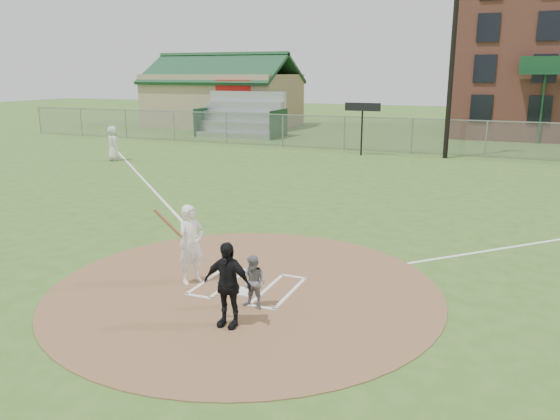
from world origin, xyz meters
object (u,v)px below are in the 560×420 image
at_px(home_plate, 244,292).
at_px(batter_at_plate, 191,244).
at_px(ondeck_player, 113,143).
at_px(umpire, 227,284).
at_px(catcher, 254,282).

bearing_deg(home_plate, batter_at_plate, 175.92).
distance_m(ondeck_player, batter_at_plate, 18.73).
height_order(home_plate, umpire, umpire).
height_order(catcher, ondeck_player, ondeck_player).
height_order(home_plate, catcher, catcher).
bearing_deg(ondeck_player, umpire, 168.47).
bearing_deg(catcher, batter_at_plate, 164.27).
distance_m(catcher, umpire, 0.92).
bearing_deg(ondeck_player, catcher, 170.42).
xyz_separation_m(catcher, umpire, (-0.13, -0.87, 0.27)).
relative_size(catcher, ondeck_player, 0.59).
relative_size(umpire, ondeck_player, 0.88).
height_order(catcher, batter_at_plate, batter_at_plate).
relative_size(home_plate, ondeck_player, 0.23).
bearing_deg(ondeck_player, batter_at_plate, 168.10).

